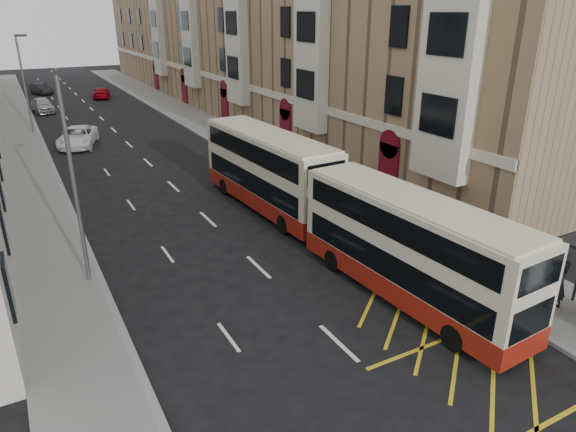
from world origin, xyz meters
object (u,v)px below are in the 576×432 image
car_dark (41,89)px  pedestrian_far (468,261)px  pedestrian_near (559,284)px  car_red (101,93)px  double_decker_rear (269,171)px  double_decker_front (410,248)px  white_van (78,137)px  street_lamp_far (24,79)px  car_silver (43,105)px  street_lamp_near (73,169)px

car_dark → pedestrian_far: bearing=-100.7°
pedestrian_near → car_red: 57.31m
double_decker_rear → pedestrian_near: bearing=-75.9°
double_decker_front → car_red: (-1.45, 53.74, -1.36)m
white_van → car_dark: white_van is taller
car_dark → double_decker_rear: bearing=-101.9°
pedestrian_near → car_dark: pedestrian_near is taller
street_lamp_far → car_red: (8.69, 16.94, -3.99)m
street_lamp_far → car_red: 19.46m
double_decker_rear → pedestrian_far: bearing=-78.4°
car_silver → white_van: bearing=-91.6°
pedestrian_near → white_van: 35.32m
street_lamp_far → pedestrian_near: 42.67m
pedestrian_far → white_van: 32.20m
pedestrian_far → car_red: bearing=-69.2°
car_silver → double_decker_front: bearing=-85.2°
double_decker_front → car_silver: double_decker_front is taller
street_lamp_near → double_decker_rear: bearing=21.7°
double_decker_front → pedestrian_far: (2.56, -0.49, -0.93)m
white_van → car_silver: 16.86m
car_red → car_silver: bearing=57.6°
street_lamp_far → car_dark: 24.25m
pedestrian_near → car_red: (-5.41, 57.06, -0.46)m
street_lamp_near → street_lamp_far: bearing=90.0°
double_decker_rear → pedestrian_far: double_decker_rear is taller
double_decker_front → white_van: double_decker_front is taller
double_decker_rear → white_van: (-7.04, 19.44, -1.36)m
double_decker_front → pedestrian_near: 5.25m
street_lamp_near → car_red: (8.69, 46.94, -3.99)m
street_lamp_near → street_lamp_far: 30.00m
pedestrian_near → car_silver: size_ratio=0.42×
street_lamp_near → white_van: size_ratio=1.48×
street_lamp_near → double_decker_rear: street_lamp_near is taller
street_lamp_near → pedestrian_far: 15.07m
double_decker_rear → car_red: 43.08m
street_lamp_near → street_lamp_far: (0.00, 30.00, 0.00)m
white_van → car_silver: (-1.16, 16.82, 0.03)m
street_lamp_near → white_van: 23.82m
street_lamp_near → double_decker_rear: size_ratio=0.76×
white_van → car_red: bearing=93.5°
white_van → car_silver: size_ratio=1.18×
white_van → street_lamp_far: bearing=130.2°
double_decker_front → white_van: 31.05m
street_lamp_far → pedestrian_far: (12.70, -37.29, -3.56)m
double_decker_front → pedestrian_near: double_decker_front is taller
street_lamp_far → double_decker_front: street_lamp_far is taller
pedestrian_far → car_dark: bearing=-63.9°
double_decker_front → pedestrian_near: bearing=-43.4°
car_red → pedestrian_near: bearing=109.3°
street_lamp_far → white_van: (2.78, -6.66, -3.88)m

